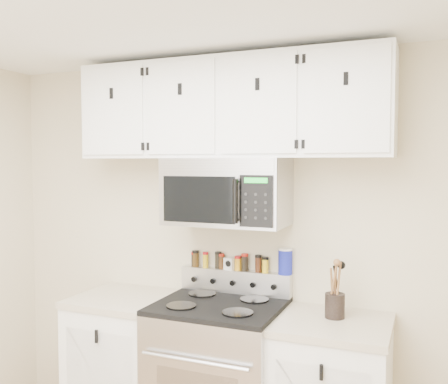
% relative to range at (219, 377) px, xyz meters
% --- Properties ---
extents(back_wall, '(3.50, 0.01, 2.50)m').
position_rel_range_xyz_m(back_wall, '(0.00, 0.32, 0.76)').
color(back_wall, '#C5B893').
rests_on(back_wall, floor).
extents(range, '(0.76, 0.65, 1.10)m').
position_rel_range_xyz_m(range, '(0.00, 0.00, 0.00)').
color(range, '#B7B7BA').
rests_on(range, floor).
extents(base_cabinet_left, '(0.64, 0.62, 0.92)m').
position_rel_range_xyz_m(base_cabinet_left, '(-0.69, 0.02, -0.03)').
color(base_cabinet_left, white).
rests_on(base_cabinet_left, floor).
extents(microwave, '(0.76, 0.44, 0.42)m').
position_rel_range_xyz_m(microwave, '(0.00, 0.13, 1.14)').
color(microwave, '#9E9EA3').
rests_on(microwave, back_wall).
extents(upper_cabinets, '(2.00, 0.35, 0.62)m').
position_rel_range_xyz_m(upper_cabinets, '(-0.00, 0.15, 1.66)').
color(upper_cabinets, white).
rests_on(upper_cabinets, back_wall).
extents(utensil_crock, '(0.11, 0.11, 0.33)m').
position_rel_range_xyz_m(utensil_crock, '(0.69, 0.08, 0.52)').
color(utensil_crock, black).
rests_on(utensil_crock, base_cabinet_right).
extents(kitchen_timer, '(0.08, 0.07, 0.08)m').
position_rel_range_xyz_m(kitchen_timer, '(-0.04, 0.28, 0.65)').
color(kitchen_timer, silver).
rests_on(kitchen_timer, range).
extents(salt_canister, '(0.09, 0.09, 0.17)m').
position_rel_range_xyz_m(salt_canister, '(0.34, 0.28, 0.70)').
color(salt_canister, '#161F9C').
rests_on(salt_canister, range).
extents(spice_jar_0, '(0.04, 0.04, 0.10)m').
position_rel_range_xyz_m(spice_jar_0, '(-0.30, 0.28, 0.66)').
color(spice_jar_0, black).
rests_on(spice_jar_0, range).
extents(spice_jar_1, '(0.05, 0.05, 0.11)m').
position_rel_range_xyz_m(spice_jar_1, '(-0.29, 0.28, 0.67)').
color(spice_jar_1, '#3E2A0F').
rests_on(spice_jar_1, range).
extents(spice_jar_2, '(0.04, 0.04, 0.10)m').
position_rel_range_xyz_m(spice_jar_2, '(-0.22, 0.28, 0.67)').
color(spice_jar_2, gold).
rests_on(spice_jar_2, range).
extents(spice_jar_3, '(0.04, 0.04, 0.11)m').
position_rel_range_xyz_m(spice_jar_3, '(-0.12, 0.28, 0.67)').
color(spice_jar_3, black).
rests_on(spice_jar_3, range).
extents(spice_jar_4, '(0.04, 0.04, 0.10)m').
position_rel_range_xyz_m(spice_jar_4, '(-0.10, 0.28, 0.67)').
color(spice_jar_4, '#42260F').
rests_on(spice_jar_4, range).
extents(spice_jar_5, '(0.04, 0.04, 0.10)m').
position_rel_range_xyz_m(spice_jar_5, '(0.02, 0.28, 0.66)').
color(spice_jar_5, orange).
rests_on(spice_jar_5, range).
extents(spice_jar_6, '(0.04, 0.04, 0.10)m').
position_rel_range_xyz_m(spice_jar_6, '(0.06, 0.28, 0.67)').
color(spice_jar_6, '#3E2E0E').
rests_on(spice_jar_6, range).
extents(spice_jar_7, '(0.05, 0.05, 0.11)m').
position_rel_range_xyz_m(spice_jar_7, '(0.07, 0.28, 0.67)').
color(spice_jar_7, black).
rests_on(spice_jar_7, range).
extents(spice_jar_8, '(0.04, 0.04, 0.11)m').
position_rel_range_xyz_m(spice_jar_8, '(0.16, 0.28, 0.67)').
color(spice_jar_8, '#3E1D0E').
rests_on(spice_jar_8, range).
extents(spice_jar_9, '(0.04, 0.04, 0.10)m').
position_rel_range_xyz_m(spice_jar_9, '(0.21, 0.28, 0.66)').
color(spice_jar_9, yellow).
rests_on(spice_jar_9, range).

